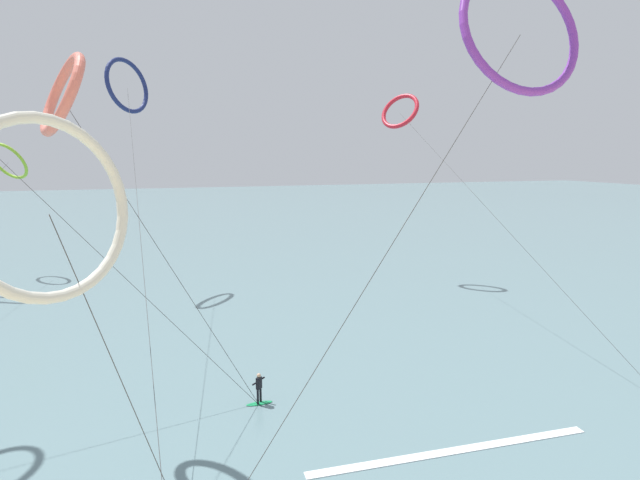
% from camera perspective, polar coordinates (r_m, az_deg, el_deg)
% --- Properties ---
extents(sea_water, '(400.00, 200.00, 0.08)m').
position_cam_1_polar(sea_water, '(112.39, -13.97, 2.72)').
color(sea_water, slate).
rests_on(sea_water, ground).
extents(surfer_emerald, '(1.40, 0.73, 1.70)m').
position_cam_1_polar(surfer_emerald, '(27.49, -6.98, -16.71)').
color(surfer_emerald, '#199351').
rests_on(surfer_emerald, ground).
extents(kite_ivory, '(5.13, 3.72, 14.03)m').
position_cam_1_polar(kite_ivory, '(13.57, -28.60, 3.16)').
color(kite_ivory, silver).
rests_on(kite_ivory, ground).
extents(kite_coral, '(9.83, 4.36, 17.48)m').
position_cam_1_polar(kite_coral, '(25.02, -27.35, 14.54)').
color(kite_coral, '#EA7260').
rests_on(kite_coral, ground).
extents(kite_navy, '(4.47, 41.87, 22.11)m').
position_cam_1_polar(kite_navy, '(52.37, -21.16, 16.11)').
color(kite_navy, navy).
rests_on(kite_navy, ground).
extents(kite_violet, '(14.05, 1.90, 19.62)m').
position_cam_1_polar(kite_violet, '(19.97, 21.93, 21.32)').
color(kite_violet, purple).
rests_on(kite_violet, ground).
extents(kite_lime, '(5.21, 49.52, 14.42)m').
position_cam_1_polar(kite_lime, '(63.62, -32.07, 7.62)').
color(kite_lime, '#8CC62D').
rests_on(kite_lime, ground).
extents(kite_crimson, '(4.36, 32.57, 19.38)m').
position_cam_1_polar(kite_crimson, '(53.25, 9.15, 14.32)').
color(kite_crimson, red).
rests_on(kite_crimson, ground).
extents(wave_crest_far, '(13.50, 1.33, 0.12)m').
position_cam_1_polar(wave_crest_far, '(24.65, 15.01, -22.34)').
color(wave_crest_far, white).
rests_on(wave_crest_far, ground).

